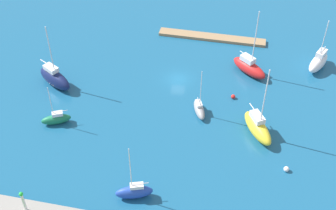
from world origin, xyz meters
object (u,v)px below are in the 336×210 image
sailboat_navy_inner_mooring (55,78)px  sailboat_blue_by_breakwater (134,192)px  sailboat_gray_far_south (199,109)px  pier_dock (212,37)px  sailboat_green_west_end (56,119)px  harbor_beacon (23,200)px  sailboat_white_mid_basin (318,62)px  sailboat_yellow_far_north (258,127)px  sailboat_red_center_basin (249,67)px  mooring_buoy_red (233,97)px  mooring_buoy_white (286,169)px

sailboat_navy_inner_mooring → sailboat_blue_by_breakwater: bearing=-15.9°
sailboat_gray_far_south → sailboat_navy_inner_mooring: sailboat_navy_inner_mooring is taller
pier_dock → sailboat_green_west_end: size_ratio=2.89×
pier_dock → harbor_beacon: bearing=69.0°
pier_dock → sailboat_navy_inner_mooring: bearing=39.4°
pier_dock → sailboat_white_mid_basin: size_ratio=2.09×
sailboat_green_west_end → sailboat_navy_inner_mooring: (3.99, -9.29, 0.73)m
sailboat_yellow_far_north → sailboat_red_center_basin: 16.07m
mooring_buoy_red → pier_dock: bearing=-71.1°
sailboat_navy_inner_mooring → sailboat_red_center_basin: bearing=47.8°
harbor_beacon → sailboat_white_mid_basin: 57.53m
harbor_beacon → sailboat_red_center_basin: size_ratio=0.28×
pier_dock → mooring_buoy_white: 36.37m
sailboat_blue_by_breakwater → mooring_buoy_white: (-20.67, -9.14, -0.73)m
sailboat_red_center_basin → mooring_buoy_red: (2.08, 7.84, -1.02)m
sailboat_yellow_far_north → mooring_buoy_white: size_ratio=16.14×
pier_dock → sailboat_white_mid_basin: sailboat_white_mid_basin is taller
pier_dock → mooring_buoy_white: mooring_buoy_white is taller
harbor_beacon → sailboat_green_west_end: bearing=-80.0°
sailboat_gray_far_south → mooring_buoy_red: 7.25m
sailboat_white_mid_basin → mooring_buoy_red: size_ratio=13.90×
harbor_beacon → sailboat_yellow_far_north: size_ratio=0.28×
sailboat_gray_far_south → sailboat_yellow_far_north: 10.28m
sailboat_green_west_end → sailboat_navy_inner_mooring: sailboat_navy_inner_mooring is taller
mooring_buoy_red → mooring_buoy_white: size_ratio=0.92×
sailboat_red_center_basin → sailboat_green_west_end: bearing=-107.2°
sailboat_green_west_end → sailboat_red_center_basin: size_ratio=0.57×
pier_dock → mooring_buoy_white: (-15.51, 32.89, 0.12)m
mooring_buoy_red → mooring_buoy_white: (-9.32, 14.88, 0.03)m
sailboat_yellow_far_north → sailboat_red_center_basin: bearing=157.7°
sailboat_yellow_far_north → sailboat_navy_inner_mooring: size_ratio=1.06×
sailboat_green_west_end → sailboat_white_mid_basin: sailboat_white_mid_basin is taller
sailboat_blue_by_breakwater → sailboat_green_west_end: size_ratio=1.30×
harbor_beacon → mooring_buoy_white: (-33.91, -15.09, -2.98)m
mooring_buoy_red → mooring_buoy_white: 17.56m
sailboat_navy_inner_mooring → mooring_buoy_red: 31.87m
sailboat_navy_inner_mooring → sailboat_white_mid_basin: size_ratio=1.19×
sailboat_yellow_far_north → mooring_buoy_red: size_ratio=17.49×
sailboat_blue_by_breakwater → mooring_buoy_red: size_ratio=13.10×
sailboat_gray_far_south → sailboat_navy_inner_mooring: 26.57m
pier_dock → mooring_buoy_red: (-6.18, 18.01, 0.09)m
mooring_buoy_white → sailboat_red_center_basin: bearing=-72.3°
sailboat_gray_far_south → mooring_buoy_red: (-5.23, -5.00, -0.51)m
sailboat_gray_far_south → sailboat_red_center_basin: bearing=128.3°
sailboat_green_west_end → sailboat_red_center_basin: 35.94m
sailboat_blue_by_breakwater → sailboat_gray_far_south: bearing=-126.3°
mooring_buoy_white → pier_dock: bearing=-64.8°
sailboat_green_west_end → sailboat_white_mid_basin: bearing=-175.6°
harbor_beacon → sailboat_green_west_end: size_ratio=0.49×
sailboat_white_mid_basin → sailboat_red_center_basin: sailboat_red_center_basin is taller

